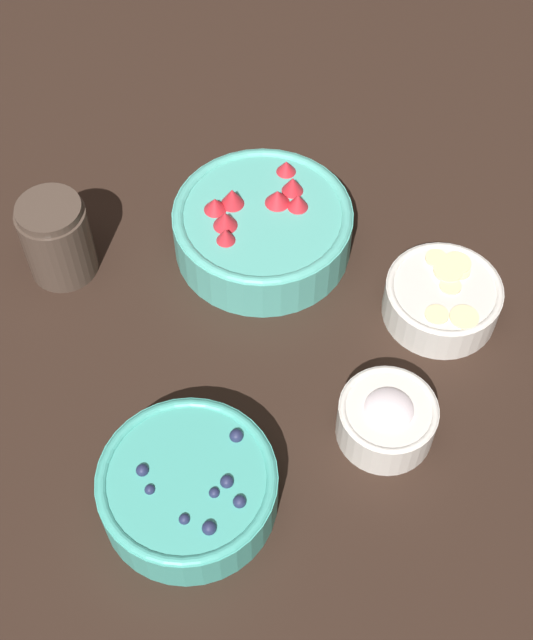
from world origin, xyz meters
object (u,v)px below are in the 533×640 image
at_px(bowl_cream, 387,417).
at_px(jar_chocolate, 58,241).
at_px(bowl_blueberries, 188,487).
at_px(bowl_strawberries, 262,225).
at_px(bowl_bananas, 443,297).

bearing_deg(bowl_cream, jar_chocolate, -8.95).
xyz_separation_m(bowl_blueberries, jar_chocolate, (0.27, -0.21, 0.02)).
distance_m(bowl_blueberries, jar_chocolate, 0.34).
xyz_separation_m(bowl_cream, jar_chocolate, (0.42, -0.07, 0.02)).
relative_size(bowl_cream, jar_chocolate, 0.97).
distance_m(bowl_strawberries, bowl_bananas, 0.23).
relative_size(bowl_blueberries, jar_chocolate, 1.68).
distance_m(bowl_strawberries, bowl_cream, 0.29).
relative_size(bowl_bananas, bowl_cream, 1.28).
xyz_separation_m(bowl_blueberries, bowl_bananas, (-0.17, -0.32, -0.00)).
bearing_deg(bowl_blueberries, jar_chocolate, -38.83).
bearing_deg(jar_chocolate, bowl_cream, 171.05).
bearing_deg(bowl_bananas, jar_chocolate, 13.66).
bearing_deg(bowl_strawberries, jar_chocolate, 29.87).
bearing_deg(bowl_strawberries, bowl_bananas, 176.55).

